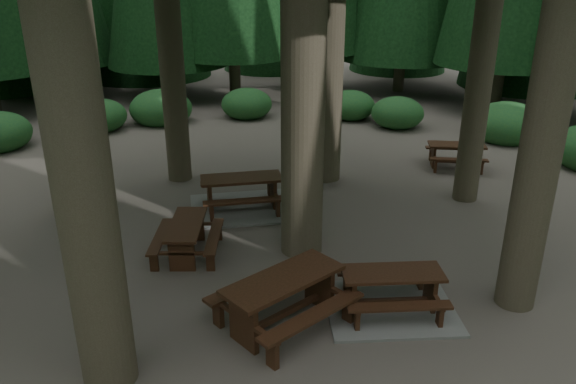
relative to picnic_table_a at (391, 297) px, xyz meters
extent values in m
plane|color=#544C44|center=(-1.78, 2.23, -0.25)|extent=(80.00, 80.00, 0.00)
cube|color=gray|center=(0.00, 0.00, -0.22)|extent=(2.43, 2.11, 0.05)
cube|color=black|center=(0.00, 0.00, 0.47)|extent=(1.79, 0.92, 0.06)
cube|color=black|center=(0.09, 0.56, 0.18)|extent=(1.72, 0.50, 0.05)
cube|color=black|center=(-0.09, -0.56, 0.18)|extent=(1.72, 0.50, 0.05)
cube|color=black|center=(-0.67, 0.10, 0.10)|extent=(0.15, 0.53, 0.68)
cube|color=black|center=(-0.67, 0.10, 0.15)|extent=(0.29, 1.37, 0.06)
cube|color=black|center=(0.67, -0.10, 0.10)|extent=(0.15, 0.53, 0.68)
cube|color=black|center=(0.67, -0.10, 0.15)|extent=(0.29, 1.37, 0.06)
cube|color=black|center=(0.00, 0.00, -0.07)|extent=(1.42, 0.29, 0.08)
cube|color=black|center=(-3.30, 2.73, 0.44)|extent=(0.97, 1.73, 0.05)
cube|color=black|center=(-3.84, 2.84, 0.16)|extent=(0.57, 1.65, 0.05)
cube|color=black|center=(-2.77, 2.61, 0.16)|extent=(0.57, 1.65, 0.05)
cube|color=black|center=(-3.44, 2.09, 0.08)|extent=(0.50, 0.18, 0.65)
cube|color=black|center=(-3.44, 2.09, 0.14)|extent=(1.30, 0.35, 0.05)
cube|color=black|center=(-3.17, 3.37, 0.08)|extent=(0.50, 0.18, 0.65)
cube|color=black|center=(-3.17, 3.37, 0.14)|extent=(1.30, 0.35, 0.05)
cube|color=black|center=(-3.30, 2.73, -0.08)|extent=(0.36, 1.35, 0.07)
cube|color=gray|center=(-1.90, 4.76, -0.22)|extent=(2.51, 2.10, 0.05)
cube|color=black|center=(-1.90, 4.76, 0.55)|extent=(1.94, 0.80, 0.06)
cube|color=black|center=(-1.88, 5.40, 0.23)|extent=(1.92, 0.32, 0.05)
cube|color=black|center=(-1.92, 4.12, 0.23)|extent=(1.92, 0.32, 0.05)
cube|color=black|center=(-2.66, 4.78, 0.14)|extent=(0.10, 0.59, 0.77)
cube|color=black|center=(-2.66, 4.78, 0.20)|extent=(0.13, 1.55, 0.06)
cube|color=black|center=(-1.13, 4.74, 0.14)|extent=(0.10, 0.59, 0.77)
cube|color=black|center=(-1.13, 4.74, 0.20)|extent=(0.13, 1.55, 0.06)
cube|color=black|center=(-1.90, 4.76, -0.05)|extent=(1.60, 0.13, 0.09)
cube|color=black|center=(4.61, 6.45, 0.42)|extent=(1.71, 1.10, 0.05)
cube|color=black|center=(4.78, 6.96, 0.15)|extent=(1.59, 0.72, 0.04)
cube|color=black|center=(4.44, 5.95, 0.15)|extent=(1.59, 0.72, 0.04)
cube|color=black|center=(4.01, 6.66, 0.07)|extent=(0.22, 0.49, 0.64)
cube|color=black|center=(4.01, 6.66, 0.13)|extent=(0.48, 1.24, 0.05)
cube|color=black|center=(5.22, 6.25, 0.07)|extent=(0.22, 0.49, 0.64)
cube|color=black|center=(5.22, 6.25, 0.13)|extent=(0.48, 1.24, 0.05)
cube|color=black|center=(4.61, 6.45, -0.09)|extent=(1.29, 0.49, 0.07)
cube|color=black|center=(-1.89, -0.04, 0.61)|extent=(2.18, 1.71, 0.07)
cube|color=black|center=(-2.22, 0.56, 0.27)|extent=(1.93, 1.26, 0.06)
cube|color=black|center=(-1.55, -0.63, 0.27)|extent=(1.93, 1.26, 0.06)
cube|color=black|center=(-2.60, -0.44, 0.17)|extent=(0.39, 0.59, 0.82)
cube|color=black|center=(-2.60, -0.44, 0.23)|extent=(0.89, 1.49, 0.07)
cube|color=black|center=(-1.17, 0.37, 0.17)|extent=(0.39, 0.59, 0.82)
cube|color=black|center=(-1.17, 0.37, 0.23)|extent=(0.89, 1.49, 0.07)
cube|color=black|center=(-1.89, -0.04, -0.04)|extent=(1.54, 0.92, 0.09)
ellipsoid|color=#205D2F|center=(7.66, 8.68, 0.15)|extent=(2.42, 2.42, 1.49)
ellipsoid|color=#205D2F|center=(4.65, 10.92, 0.15)|extent=(1.90, 1.90, 1.17)
ellipsoid|color=#205D2F|center=(3.36, 12.40, 0.15)|extent=(1.84, 1.84, 1.13)
ellipsoid|color=#205D2F|center=(-0.49, 13.48, 0.15)|extent=(1.95, 1.95, 1.20)
ellipsoid|color=#205D2F|center=(-3.72, 13.44, 0.15)|extent=(2.31, 2.31, 1.42)
ellipsoid|color=#205D2F|center=(-5.88, 12.79, 0.15)|extent=(1.93, 1.93, 1.19)
camera|label=1|loc=(-3.48, -7.64, 5.31)|focal=35.00mm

